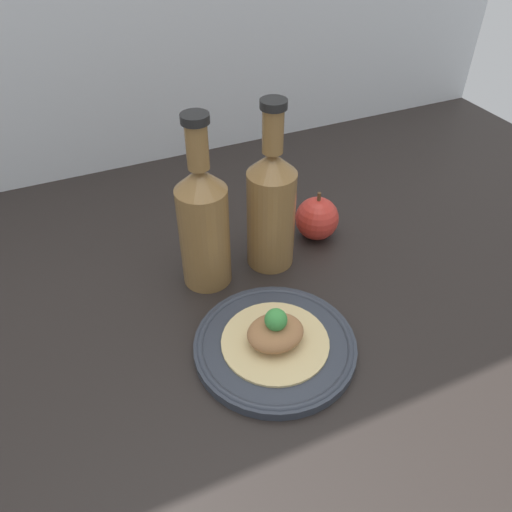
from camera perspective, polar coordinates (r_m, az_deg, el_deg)
name	(u,v)px	position (r cm, az deg, el deg)	size (l,w,h in cm)	color
ground_plane	(232,329)	(76.58, -2.76, -8.37)	(180.00, 110.00, 4.00)	black
plate	(275,345)	(70.71, 2.18, -10.14)	(22.73, 22.73, 1.72)	#2D333D
plated_food	(275,334)	(68.99, 2.23, -8.92)	(15.04, 15.04, 6.20)	#D6BC7F
cider_bottle_left	(205,222)	(75.22, -5.88, 3.86)	(7.77, 7.77, 28.23)	olive
cider_bottle_right	(271,205)	(78.54, 1.75, 5.80)	(7.77, 7.77, 28.23)	olive
apple	(317,218)	(88.76, 6.98, 4.29)	(7.69, 7.69, 9.17)	red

